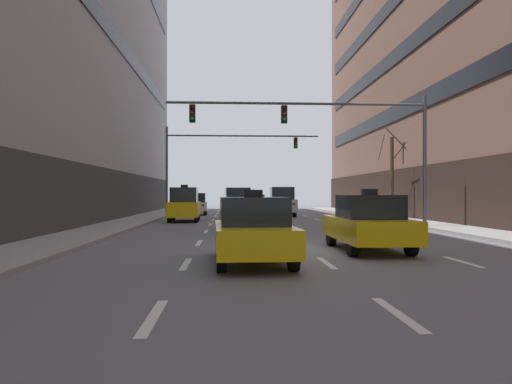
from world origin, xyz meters
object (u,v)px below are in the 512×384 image
Objects in this scene: traffic_signal_0 at (332,129)px; street_tree_0 at (392,174)px; taxi_driving_5 at (368,223)px; car_driving_4 at (282,202)px; taxi_driving_6 at (253,231)px; taxi_driving_3 at (184,205)px; car_driving_0 at (237,203)px; car_driving_1 at (245,213)px; traffic_signal_1 at (215,153)px; car_driving_2 at (195,204)px.

street_tree_0 is (5.18, 6.61, -1.91)m from traffic_signal_0.
car_driving_4 is at bearing 90.35° from taxi_driving_5.
street_tree_0 is at bearing 69.04° from taxi_driving_5.
taxi_driving_3 is at bearing 100.25° from taxi_driving_6.
traffic_signal_0 is at bearing -64.74° from car_driving_0.
traffic_signal_1 reaches higher than car_driving_1.
street_tree_0 is at bearing -15.53° from car_driving_0.
traffic_signal_1 is at bearing 163.80° from car_driving_4.
traffic_signal_1 is (-1.64, 26.15, 4.01)m from taxi_driving_6.
street_tree_0 is at bearing 41.58° from car_driving_1.
car_driving_2 is at bearing 143.76° from street_tree_0.
car_driving_1 is at bearing -138.42° from street_tree_0.
taxi_driving_5 is (6.78, -25.11, -0.04)m from car_driving_2.
car_driving_0 is at bearing 115.26° from traffic_signal_0.
car_driving_2 is at bearing 105.12° from taxi_driving_5.
taxi_driving_3 is (-3.23, -2.76, -0.01)m from car_driving_0.
car_driving_1 is 12.73m from street_tree_0.
taxi_driving_3 reaches higher than car_driving_4.
street_tree_0 is (9.39, 8.33, 2.08)m from car_driving_1.
car_driving_0 is at bearing -73.28° from traffic_signal_1.
taxi_driving_3 reaches higher than car_driving_1.
traffic_signal_1 reaches higher than car_driving_2.
traffic_signal_0 reaches higher than taxi_driving_6.
car_driving_4 is (6.65, -2.86, 0.23)m from car_driving_2.
car_driving_1 is at bearing -157.70° from traffic_signal_0.
traffic_signal_0 is 15.75m from traffic_signal_1.
car_driving_0 is 18.71m from taxi_driving_5.
car_driving_1 is 0.97× the size of car_driving_4.
traffic_signal_0 is at bearing 69.48° from taxi_driving_6.
car_driving_1 is 6.06m from traffic_signal_0.
traffic_signal_0 is 1.06× the size of traffic_signal_1.
car_driving_2 is (-3.41, 17.72, 0.05)m from car_driving_1.
car_driving_0 is at bearing 90.10° from taxi_driving_6.
taxi_driving_6 is at bearing -89.90° from car_driving_0.
taxi_driving_5 is 0.37× the size of traffic_signal_1.
taxi_driving_5 is (6.75, -15.61, -0.21)m from taxi_driving_3.
car_driving_2 is 26.01m from taxi_driving_5.
traffic_signal_0 is at bearing -64.49° from car_driving_2.
car_driving_4 is 24.93m from taxi_driving_6.
car_driving_2 is at bearing 139.67° from traffic_signal_1.
traffic_signal_1 is at bearing -40.33° from car_driving_2.
traffic_signal_1 reaches higher than taxi_driving_6.
car_driving_1 is at bearing -102.28° from car_driving_4.
car_driving_4 is 9.15m from street_tree_0.
car_driving_4 reaches higher than car_driving_2.
taxi_driving_6 is 0.34× the size of traffic_signal_0.
car_driving_1 is at bearing -83.88° from traffic_signal_1.
car_driving_4 is 0.38× the size of traffic_signal_1.
car_driving_1 is at bearing -67.67° from taxi_driving_3.
taxi_driving_5 is at bearing -77.80° from traffic_signal_1.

